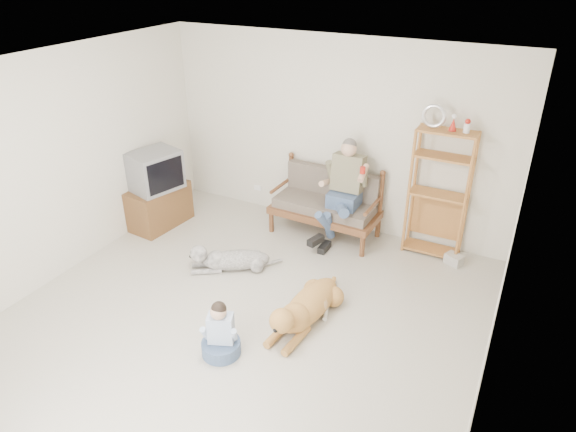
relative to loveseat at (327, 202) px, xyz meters
The scene contains 16 objects.
floor 2.47m from the loveseat, 91.44° to the right, with size 5.50×5.50×0.00m, color beige.
ceiling 3.28m from the loveseat, 91.44° to the right, with size 5.50×5.50×0.00m, color white.
wall_back 0.93m from the loveseat, 100.39° to the left, with size 5.00×5.00×0.00m, color beige.
wall_left 3.63m from the loveseat, 136.64° to the right, with size 5.50×5.50×0.00m, color beige.
wall_right 3.54m from the loveseat, 44.76° to the right, with size 5.50×5.50×0.00m, color beige.
loveseat is the anchor object (origin of this frame).
man 0.39m from the loveseat, 39.50° to the right, with size 0.55×0.79×1.28m.
etagere 1.54m from the loveseat, ahead, with size 0.76×0.33×2.01m.
book_stack 1.87m from the loveseat, ahead, with size 0.22×0.16×0.14m, color silver.
tv_stand 2.46m from the loveseat, 158.73° to the right, with size 0.59×0.95×0.60m.
crt_tv 2.47m from the loveseat, 157.86° to the right, with size 0.69×0.78×0.55m.
wall_outlet 1.36m from the loveseat, 166.42° to the left, with size 0.12×0.02×0.08m, color white.
golden_retriever 2.08m from the loveseat, 73.58° to the right, with size 0.47×1.51×0.46m.
shaggy_dog 1.67m from the loveseat, 116.67° to the right, with size 1.04×0.78×0.36m.
terrier 1.83m from the loveseat, 68.60° to the right, with size 0.33×0.68×0.26m.
child 2.80m from the loveseat, 89.26° to the right, with size 0.40×0.40×0.63m.
Camera 1 is at (2.49, -3.62, 3.67)m, focal length 32.00 mm.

